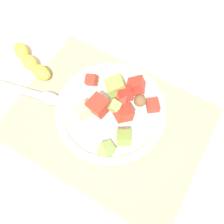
{
  "coord_description": "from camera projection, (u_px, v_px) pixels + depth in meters",
  "views": [
    {
      "loc": [
        0.12,
        -0.18,
        0.55
      ],
      "look_at": [
        0.0,
        0.01,
        0.04
      ],
      "focal_mm": 38.88,
      "sensor_mm": 36.0,
      "label": 1
    }
  ],
  "objects": [
    {
      "name": "serving_spoon",
      "position": [
        37.0,
        95.0,
        0.61
      ],
      "size": [
        0.19,
        0.07,
        0.01
      ],
      "color": "#B7B7BC",
      "rests_on": "placemat"
    },
    {
      "name": "salad_bowl",
      "position": [
        112.0,
        112.0,
        0.56
      ],
      "size": [
        0.25,
        0.25,
        0.12
      ],
      "color": "white",
      "rests_on": "placemat"
    },
    {
      "name": "ground_plane",
      "position": [
        109.0,
        122.0,
        0.59
      ],
      "size": [
        2.4,
        2.4,
        0.0
      ],
      "primitive_type": "plane",
      "color": "silver"
    },
    {
      "name": "banana_whole",
      "position": [
        31.0,
        62.0,
        0.64
      ],
      "size": [
        0.15,
        0.08,
        0.04
      ],
      "color": "yellow",
      "rests_on": "ground_plane"
    },
    {
      "name": "placemat",
      "position": [
        109.0,
        121.0,
        0.59
      ],
      "size": [
        0.46,
        0.35,
        0.01
      ],
      "primitive_type": "cube",
      "color": "tan",
      "rests_on": "ground_plane"
    }
  ]
}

